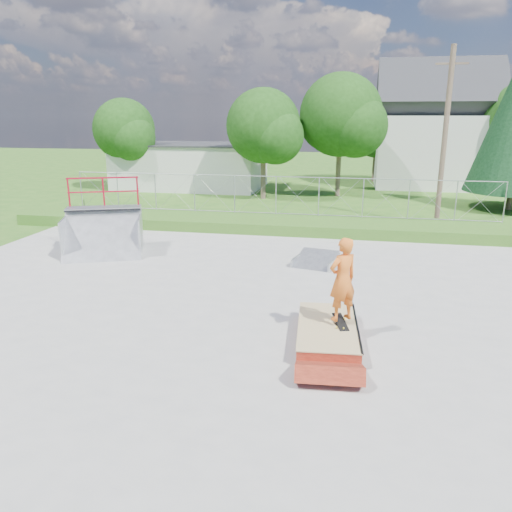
{
  "coord_description": "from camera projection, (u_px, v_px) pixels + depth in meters",
  "views": [
    {
      "loc": [
        3.64,
        -12.49,
        5.01
      ],
      "look_at": [
        0.93,
        1.09,
        1.1
      ],
      "focal_mm": 35.0,
      "sensor_mm": 36.0,
      "label": 1
    }
  ],
  "objects": [
    {
      "name": "ground",
      "position": [
        216.0,
        303.0,
        13.83
      ],
      "size": [
        120.0,
        120.0,
        0.0
      ],
      "primitive_type": "plane",
      "color": "#2C5E1B",
      "rests_on": "ground"
    },
    {
      "name": "concrete_pad",
      "position": [
        216.0,
        302.0,
        13.83
      ],
      "size": [
        20.0,
        16.0,
        0.04
      ],
      "primitive_type": "cube",
      "color": "gray",
      "rests_on": "ground"
    },
    {
      "name": "grass_berm",
      "position": [
        272.0,
        224.0,
        22.73
      ],
      "size": [
        24.0,
        3.0,
        0.5
      ],
      "primitive_type": "cube",
      "color": "#2C5E1B",
      "rests_on": "ground"
    },
    {
      "name": "grind_box",
      "position": [
        327.0,
        333.0,
        11.4
      ],
      "size": [
        1.56,
        2.87,
        0.41
      ],
      "rotation": [
        0.0,
        0.0,
        0.08
      ],
      "color": "maroon",
      "rests_on": "concrete_pad"
    },
    {
      "name": "quarter_pipe",
      "position": [
        102.0,
        219.0,
        18.21
      ],
      "size": [
        3.41,
        3.18,
        2.75
      ],
      "primitive_type": null,
      "rotation": [
        0.0,
        0.0,
        0.37
      ],
      "color": "gray",
      "rests_on": "concrete_pad"
    },
    {
      "name": "flat_bank_ramp",
      "position": [
        316.0,
        260.0,
        17.17
      ],
      "size": [
        1.62,
        1.69,
        0.41
      ],
      "primitive_type": null,
      "rotation": [
        0.0,
        0.0,
        -0.22
      ],
      "color": "gray",
      "rests_on": "concrete_pad"
    },
    {
      "name": "skateboard",
      "position": [
        340.0,
        322.0,
        11.38
      ],
      "size": [
        0.44,
        0.82,
        0.13
      ],
      "primitive_type": "cube",
      "rotation": [
        0.14,
        0.0,
        0.29
      ],
      "color": "black",
      "rests_on": "grind_box"
    },
    {
      "name": "skater",
      "position": [
        342.0,
        283.0,
        11.12
      ],
      "size": [
        0.83,
        0.8,
        1.92
      ],
      "primitive_type": "imported",
      "rotation": [
        0.0,
        0.0,
        3.82
      ],
      "color": "orange",
      "rests_on": "grind_box"
    },
    {
      "name": "concrete_stairs",
      "position": [
        92.0,
        217.0,
        23.54
      ],
      "size": [
        1.5,
        1.6,
        0.8
      ],
      "primitive_type": null,
      "color": "gray",
      "rests_on": "ground"
    },
    {
      "name": "chain_link_fence",
      "position": [
        276.0,
        195.0,
        23.36
      ],
      "size": [
        20.0,
        0.06,
        1.8
      ],
      "primitive_type": null,
      "color": "#999CA1",
      "rests_on": "grass_berm"
    },
    {
      "name": "utility_building_flat",
      "position": [
        191.0,
        166.0,
        35.7
      ],
      "size": [
        10.0,
        6.0,
        3.0
      ],
      "primitive_type": "cube",
      "color": "silver",
      "rests_on": "ground"
    },
    {
      "name": "gable_house",
      "position": [
        435.0,
        133.0,
        35.63
      ],
      "size": [
        8.4,
        6.08,
        8.94
      ],
      "color": "silver",
      "rests_on": "ground"
    },
    {
      "name": "utility_pole",
      "position": [
        445.0,
        139.0,
        22.66
      ],
      "size": [
        0.24,
        0.24,
        8.0
      ],
      "primitive_type": "cylinder",
      "color": "brown",
      "rests_on": "ground"
    },
    {
      "name": "tree_left_near",
      "position": [
        267.0,
        129.0,
        29.84
      ],
      "size": [
        4.76,
        4.48,
        6.65
      ],
      "color": "brown",
      "rests_on": "ground"
    },
    {
      "name": "tree_center",
      "position": [
        345.0,
        118.0,
        30.69
      ],
      "size": [
        5.44,
        5.12,
        7.6
      ],
      "color": "brown",
      "rests_on": "ground"
    },
    {
      "name": "tree_left_far",
      "position": [
        127.0,
        132.0,
        33.71
      ],
      "size": [
        4.42,
        4.16,
        6.18
      ],
      "color": "brown",
      "rests_on": "ground"
    },
    {
      "name": "tree_back_mid",
      "position": [
        379.0,
        134.0,
        38.15
      ],
      "size": [
        4.08,
        3.84,
        5.7
      ],
      "color": "brown",
      "rests_on": "ground"
    }
  ]
}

